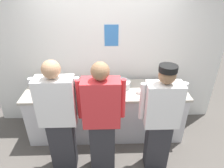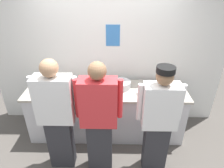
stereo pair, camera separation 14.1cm
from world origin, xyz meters
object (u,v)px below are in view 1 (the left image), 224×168
object	(u,v)px
plate_stack_front	(63,93)
mixing_bowl_steel	(121,84)
chef_center	(102,119)
ramekin_yellow_sauce	(139,92)
squeeze_bottle_primary	(41,81)
deli_cup	(115,92)
sheet_tray	(89,90)
chef_near_left	(59,117)
plate_stack_rear	(51,87)
chef_far_right	(161,118)
ramekin_orange_sauce	(149,87)

from	to	relation	value
plate_stack_front	mixing_bowl_steel	size ratio (longest dim) A/B	0.75
chef_center	plate_stack_front	size ratio (longest dim) A/B	7.01
ramekin_yellow_sauce	squeeze_bottle_primary	bearing A→B (deg)	169.01
ramekin_yellow_sauce	deli_cup	size ratio (longest dim) A/B	0.88
mixing_bowl_steel	sheet_tray	bearing A→B (deg)	-168.93
chef_near_left	squeeze_bottle_primary	bearing A→B (deg)	117.69
plate_stack_rear	ramekin_yellow_sauce	xyz separation A→B (m)	(1.46, -0.18, -0.00)
chef_center	sheet_tray	xyz separation A→B (m)	(-0.23, 0.72, 0.01)
plate_stack_front	deli_cup	size ratio (longest dim) A/B	2.29
squeeze_bottle_primary	deli_cup	bearing A→B (deg)	-15.83
chef_far_right	mixing_bowl_steel	bearing A→B (deg)	121.06
chef_near_left	ramekin_orange_sauce	xyz separation A→B (m)	(1.36, 0.76, 0.02)
chef_near_left	sheet_tray	world-z (taller)	chef_near_left
deli_cup	mixing_bowl_steel	bearing A→B (deg)	64.89
plate_stack_rear	deli_cup	size ratio (longest dim) A/B	2.19
deli_cup	sheet_tray	bearing A→B (deg)	163.56
chef_far_right	deli_cup	size ratio (longest dim) A/B	15.49
chef_near_left	ramekin_yellow_sauce	distance (m)	1.31
plate_stack_rear	chef_center	bearing A→B (deg)	-43.39
sheet_tray	ramekin_orange_sauce	bearing A→B (deg)	4.30
plate_stack_front	ramekin_yellow_sauce	size ratio (longest dim) A/B	2.60
plate_stack_rear	deli_cup	xyz separation A→B (m)	(1.06, -0.22, 0.02)
chef_far_right	squeeze_bottle_primary	distance (m)	2.08
chef_center	plate_stack_front	world-z (taller)	chef_center
deli_cup	plate_stack_front	bearing A→B (deg)	177.87
sheet_tray	ramekin_orange_sauce	xyz separation A→B (m)	(1.01, 0.08, 0.01)
mixing_bowl_steel	ramekin_yellow_sauce	size ratio (longest dim) A/B	3.47
plate_stack_rear	squeeze_bottle_primary	xyz separation A→B (m)	(-0.19, 0.14, 0.06)
sheet_tray	squeeze_bottle_primary	world-z (taller)	squeeze_bottle_primary
plate_stack_rear	ramekin_orange_sauce	world-z (taller)	plate_stack_rear
chef_near_left	ramekin_orange_sauce	bearing A→B (deg)	29.09
chef_far_right	ramekin_yellow_sauce	distance (m)	0.65
sheet_tray	plate_stack_front	bearing A→B (deg)	-166.74
plate_stack_front	chef_near_left	bearing A→B (deg)	-84.53
chef_far_right	deli_cup	bearing A→B (deg)	135.71
squeeze_bottle_primary	deli_cup	distance (m)	1.30
ramekin_yellow_sauce	deli_cup	bearing A→B (deg)	-175.12
chef_center	plate_stack_rear	distance (m)	1.19
sheet_tray	plate_stack_rear	bearing A→B (deg)	171.92
chef_far_right	ramekin_yellow_sauce	size ratio (longest dim) A/B	17.60
chef_far_right	squeeze_bottle_primary	world-z (taller)	chef_far_right
chef_far_right	chef_near_left	bearing A→B (deg)	178.75
plate_stack_front	mixing_bowl_steel	distance (m)	0.96
chef_far_right	plate_stack_front	bearing A→B (deg)	156.72
plate_stack_front	ramekin_orange_sauce	distance (m)	1.42
ramekin_orange_sauce	deli_cup	xyz separation A→B (m)	(-0.58, -0.20, 0.03)
chef_center	ramekin_orange_sauce	xyz separation A→B (m)	(0.78, 0.80, 0.02)
chef_near_left	sheet_tray	bearing A→B (deg)	62.93
ramekin_orange_sauce	squeeze_bottle_primary	bearing A→B (deg)	175.25
sheet_tray	chef_far_right	bearing A→B (deg)	-34.69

